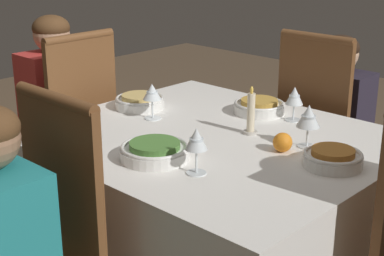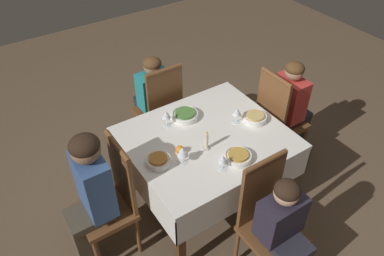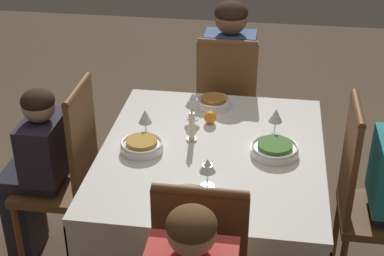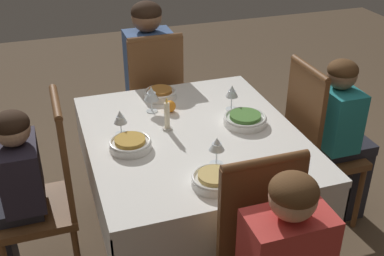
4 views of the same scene
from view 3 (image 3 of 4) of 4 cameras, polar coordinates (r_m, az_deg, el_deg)
dining_table at (r=2.81m, az=1.92°, el=-3.85°), size 1.21×1.04×0.73m
chair_east at (r=3.56m, az=3.46°, el=1.94°), size 0.38×0.38×1.02m
chair_south at (r=2.89m, az=16.50°, el=-6.36°), size 0.38×0.38×1.02m
chair_north at (r=3.02m, az=-12.02°, el=-4.09°), size 0.38×0.38×1.02m
person_adult_denim at (r=3.64m, az=3.74°, el=4.75°), size 0.34×0.30×1.17m
person_child_dark at (r=3.08m, az=-15.00°, el=-3.80°), size 0.30×0.33×0.98m
bowl_east at (r=3.14m, az=2.09°, el=2.53°), size 0.18×0.18×0.06m
wine_glass_east at (r=2.99m, az=0.10°, el=2.67°), size 0.08×0.08×0.15m
bowl_south at (r=2.75m, az=8.02°, el=-2.02°), size 0.22×0.22×0.06m
wine_glass_south at (r=2.86m, az=8.12°, el=1.11°), size 0.07×0.07×0.14m
bowl_west at (r=2.39m, az=-0.42°, el=-7.01°), size 0.20×0.20×0.06m
wine_glass_west at (r=2.45m, az=1.52°, el=-3.77°), size 0.07×0.07×0.14m
bowl_north at (r=2.76m, az=-4.89°, el=-1.68°), size 0.20×0.20×0.06m
wine_glass_north at (r=2.86m, az=-4.56°, el=1.01°), size 0.07×0.07×0.13m
candle_centerpiece at (r=2.81m, az=-0.03°, el=0.01°), size 0.05×0.05×0.17m
orange_fruit at (r=2.98m, az=1.77°, el=1.04°), size 0.06×0.06×0.06m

